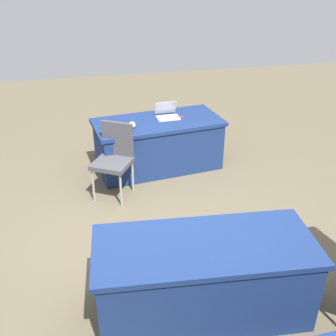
{
  "coord_description": "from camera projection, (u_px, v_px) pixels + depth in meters",
  "views": [
    {
      "loc": [
        0.62,
        3.31,
        2.79
      ],
      "look_at": [
        -0.16,
        -0.16,
        0.9
      ],
      "focal_mm": 42.93,
      "sensor_mm": 36.0,
      "label": 1
    }
  ],
  "objects": [
    {
      "name": "ground_plane",
      "position": [
        157.0,
        251.0,
        4.28
      ],
      "size": [
        14.4,
        14.4,
        0.0
      ],
      "primitive_type": "plane",
      "color": "brown"
    },
    {
      "name": "chair_tucked_right",
      "position": [
        114.0,
        156.0,
        5.08
      ],
      "size": [
        0.6,
        0.6,
        0.95
      ],
      "rotation": [
        0.0,
        0.0,
        -0.54
      ],
      "color": "#9E9993",
      "rests_on": "ground"
    },
    {
      "name": "laptop_silver",
      "position": [
        167.0,
        115.0,
        5.76
      ],
      "size": [
        0.33,
        0.3,
        0.21
      ],
      "rotation": [
        0.0,
        0.0,
        0.04
      ],
      "color": "silver",
      "rests_on": "table_foreground"
    },
    {
      "name": "yarn_ball",
      "position": [
        132.0,
        125.0,
        5.39
      ],
      "size": [
        0.09,
        0.09,
        0.09
      ],
      "primitive_type": "sphere",
      "color": "beige",
      "rests_on": "table_foreground"
    },
    {
      "name": "table_mid_left",
      "position": [
        203.0,
        277.0,
        3.42
      ],
      "size": [
        1.89,
        0.93,
        0.73
      ],
      "rotation": [
        0.0,
        0.0,
        -0.09
      ],
      "color": "navy",
      "rests_on": "ground"
    },
    {
      "name": "table_foreground",
      "position": [
        158.0,
        144.0,
        5.83
      ],
      "size": [
        1.89,
        1.07,
        0.73
      ],
      "rotation": [
        0.0,
        0.0,
        0.13
      ],
      "color": "navy",
      "rests_on": "ground"
    },
    {
      "name": "scissors_red",
      "position": [
        179.0,
        118.0,
        5.75
      ],
      "size": [
        0.18,
        0.09,
        0.01
      ],
      "primitive_type": "cube",
      "rotation": [
        0.0,
        0.0,
        0.33
      ],
      "color": "red",
      "rests_on": "table_foreground"
    }
  ]
}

